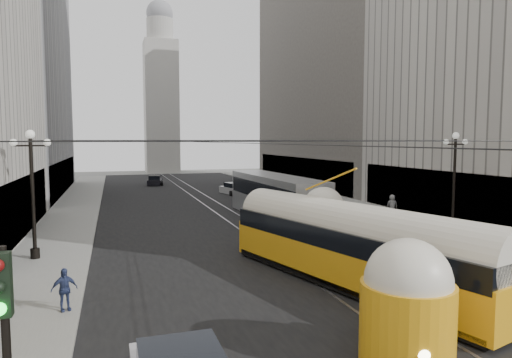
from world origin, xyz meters
TOP-DOWN VIEW (x-y plane):
  - road at (0.00, 32.50)m, footprint 20.00×85.00m
  - sidewalk_left at (-12.00, 36.00)m, footprint 4.00×72.00m
  - sidewalk_right at (12.00, 36.00)m, footprint 4.00×72.00m
  - rail_left at (-0.75, 32.50)m, footprint 0.12×85.00m
  - rail_right at (0.75, 32.50)m, footprint 0.12×85.00m
  - building_right_far at (20.00, 48.00)m, footprint 12.60×32.60m
  - distant_tower at (0.00, 80.00)m, footprint 6.00×6.00m
  - lamppost_left_mid at (-12.60, 18.00)m, footprint 1.86×0.44m
  - lamppost_right_mid at (12.60, 18.00)m, footprint 1.86×0.44m
  - signal_left at (-10.30, 0.40)m, footprint 0.28×0.45m
  - catenary at (0.12, 31.49)m, footprint 25.00×72.00m
  - streetcar at (0.50, 9.94)m, footprint 6.22×15.31m
  - city_bus at (2.92, 25.77)m, footprint 3.35×13.23m
  - sedan_white_far at (3.96, 42.05)m, footprint 2.64×4.38m
  - sedan_dark_far at (-3.47, 55.54)m, footprint 2.42×4.34m
  - pedestrian_crossing_a at (-0.17, 3.91)m, footprint 0.45×0.66m
  - pedestrian_crossing_b at (-0.78, 4.78)m, footprint 0.91×1.03m
  - pedestrian_sidewalk_right at (11.69, 23.55)m, footprint 0.94×0.73m
  - pedestrian_sidewalk_left at (-10.50, 10.02)m, footprint 0.99×0.75m

SIDE VIEW (x-z plane):
  - road at x=0.00m, z-range -0.01..0.01m
  - rail_left at x=-0.75m, z-range -0.02..0.02m
  - rail_right at x=0.75m, z-range -0.02..0.02m
  - sidewalk_left at x=-12.00m, z-range 0.00..0.15m
  - sidewalk_right at x=12.00m, z-range 0.00..0.15m
  - sedan_white_far at x=3.96m, z-range -0.06..1.23m
  - sedan_dark_far at x=-3.47m, z-range -0.06..1.23m
  - pedestrian_crossing_a at x=-0.17m, z-range 0.00..1.74m
  - pedestrian_crossing_b at x=-0.78m, z-range 0.00..1.79m
  - pedestrian_sidewalk_left at x=-10.50m, z-range 0.15..1.65m
  - pedestrian_sidewalk_right at x=11.69m, z-range 0.15..1.83m
  - streetcar at x=0.50m, z-range -0.04..3.43m
  - city_bus at x=2.92m, z-range 0.16..3.49m
  - signal_left at x=-10.30m, z-range 0.99..5.39m
  - lamppost_left_mid at x=-12.60m, z-range 0.56..6.93m
  - lamppost_right_mid at x=12.60m, z-range 0.56..6.93m
  - catenary at x=0.12m, z-range 5.77..6.00m
  - distant_tower at x=0.00m, z-range -0.71..30.65m
  - building_right_far at x=20.00m, z-range 0.01..32.61m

